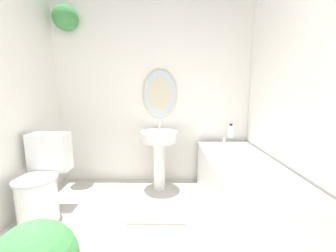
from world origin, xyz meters
name	(u,v)px	position (x,y,z in m)	size (l,w,h in m)	color
wall_back	(148,89)	(-0.07, 2.51, 1.26)	(2.64, 0.30, 2.40)	silver
wall_right	(320,95)	(1.29, 1.24, 1.20)	(0.06, 2.60, 2.40)	silver
toilet	(42,183)	(-1.00, 1.61, 0.35)	(0.39, 0.54, 0.81)	white
pedestal_sink	(159,146)	(0.10, 2.22, 0.56)	(0.45, 0.45, 0.85)	white
bathtub	(242,189)	(0.92, 1.62, 0.30)	(0.64, 1.63, 0.65)	silver
shampoo_bottle	(231,131)	(1.00, 2.35, 0.73)	(0.07, 0.07, 0.17)	white
bath_mat	(157,213)	(0.10, 1.67, 0.01)	(0.56, 0.35, 0.02)	#B7A88E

